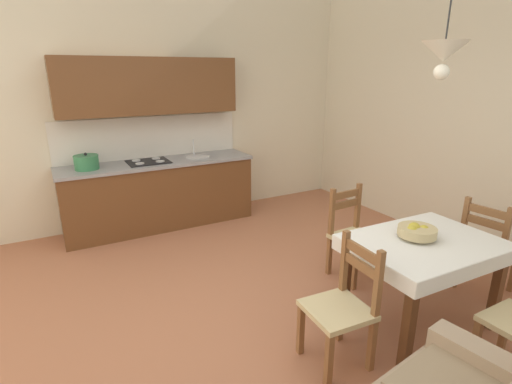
{
  "coord_description": "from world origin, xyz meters",
  "views": [
    {
      "loc": [
        -1.45,
        -2.57,
        2.04
      ],
      "look_at": [
        0.22,
        0.45,
        0.96
      ],
      "focal_mm": 27.35,
      "sensor_mm": 36.0,
      "label": 1
    }
  ],
  "objects": [
    {
      "name": "dining_chair_window_side",
      "position": [
        2.06,
        -0.7,
        0.44
      ],
      "size": [
        0.47,
        0.47,
        0.93
      ],
      "color": "#D1BC89",
      "rests_on": "ground_plane"
    },
    {
      "name": "wall_right",
      "position": [
        2.89,
        0.0,
        2.09
      ],
      "size": [
        0.12,
        6.09,
        4.18
      ],
      "primitive_type": "cube",
      "color": "beige",
      "rests_on": "ground_plane"
    },
    {
      "name": "dining_table",
      "position": [
        1.1,
        -0.74,
        0.61
      ],
      "size": [
        1.2,
        0.9,
        0.75
      ],
      "color": "#56331C",
      "rests_on": "ground_plane"
    },
    {
      "name": "ground_plane",
      "position": [
        0.0,
        0.0,
        -0.05
      ],
      "size": [
        6.26,
        6.09,
        0.1
      ],
      "primitive_type": "cube",
      "color": "#AD6B4C"
    },
    {
      "name": "dining_chair_tv_side",
      "position": [
        0.24,
        -0.78,
        0.44
      ],
      "size": [
        0.45,
        0.45,
        0.93
      ],
      "color": "#D1BC89",
      "rests_on": "ground_plane"
    },
    {
      "name": "kitchen_cabinetry",
      "position": [
        -0.17,
        2.47,
        0.86
      ],
      "size": [
        2.49,
        0.63,
        2.2
      ],
      "color": "brown",
      "rests_on": "ground_plane"
    },
    {
      "name": "fruit_bowl",
      "position": [
        1.06,
        -0.67,
        0.81
      ],
      "size": [
        0.3,
        0.3,
        0.12
      ],
      "color": "tan",
      "rests_on": "dining_table"
    },
    {
      "name": "pendant_lamp",
      "position": [
        1.11,
        -0.67,
        2.16
      ],
      "size": [
        0.32,
        0.32,
        0.8
      ],
      "color": "black"
    },
    {
      "name": "wall_back",
      "position": [
        0.0,
        2.81,
        2.09
      ],
      "size": [
        6.26,
        0.12,
        4.18
      ],
      "primitive_type": "cube",
      "color": "beige",
      "rests_on": "ground_plane"
    },
    {
      "name": "dining_chair_kitchen_side",
      "position": [
        1.17,
        0.13,
        0.44
      ],
      "size": [
        0.44,
        0.44,
        0.93
      ],
      "color": "#D1BC89",
      "rests_on": "ground_plane"
    }
  ]
}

